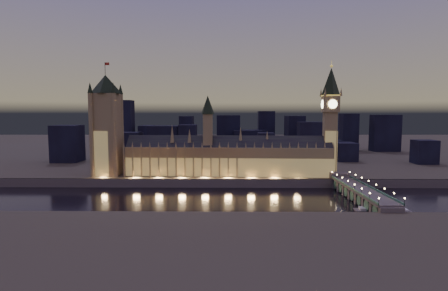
{
  "coord_description": "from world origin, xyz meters",
  "views": [
    {
      "loc": [
        8.81,
        -278.69,
        68.62
      ],
      "look_at": [
        5.0,
        55.0,
        38.0
      ],
      "focal_mm": 28.0,
      "sensor_mm": 36.0,
      "label": 1
    }
  ],
  "objects_px": {
    "westminster_bridge": "(358,192)",
    "river_boat": "(383,209)",
    "elizabeth_tower": "(330,112)",
    "palace_of_westminster": "(227,157)",
    "victoria_tower": "(107,120)"
  },
  "relations": [
    {
      "from": "victoria_tower",
      "to": "river_boat",
      "type": "bearing_deg",
      "value": -23.54
    },
    {
      "from": "palace_of_westminster",
      "to": "elizabeth_tower",
      "type": "xyz_separation_m",
      "value": [
        99.79,
        0.17,
        43.53
      ]
    },
    {
      "from": "river_boat",
      "to": "elizabeth_tower",
      "type": "bearing_deg",
      "value": 95.71
    },
    {
      "from": "victoria_tower",
      "to": "elizabeth_tower",
      "type": "height_order",
      "value": "elizabeth_tower"
    },
    {
      "from": "westminster_bridge",
      "to": "river_boat",
      "type": "bearing_deg",
      "value": -81.78
    },
    {
      "from": "elizabeth_tower",
      "to": "river_boat",
      "type": "xyz_separation_m",
      "value": [
        9.93,
        -99.3,
        -68.35
      ]
    },
    {
      "from": "palace_of_westminster",
      "to": "river_boat",
      "type": "distance_m",
      "value": 149.94
    },
    {
      "from": "palace_of_westminster",
      "to": "victoria_tower",
      "type": "height_order",
      "value": "victoria_tower"
    },
    {
      "from": "palace_of_westminster",
      "to": "river_boat",
      "type": "xyz_separation_m",
      "value": [
        109.72,
        -99.13,
        -24.81
      ]
    },
    {
      "from": "river_boat",
      "to": "victoria_tower",
      "type": "bearing_deg",
      "value": 156.46
    },
    {
      "from": "elizabeth_tower",
      "to": "westminster_bridge",
      "type": "relative_size",
      "value": 0.98
    },
    {
      "from": "palace_of_westminster",
      "to": "victoria_tower",
      "type": "bearing_deg",
      "value": 179.92
    },
    {
      "from": "palace_of_westminster",
      "to": "river_boat",
      "type": "height_order",
      "value": "palace_of_westminster"
    },
    {
      "from": "palace_of_westminster",
      "to": "westminster_bridge",
      "type": "bearing_deg",
      "value": -31.89
    },
    {
      "from": "elizabeth_tower",
      "to": "westminster_bridge",
      "type": "height_order",
      "value": "elizabeth_tower"
    }
  ]
}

